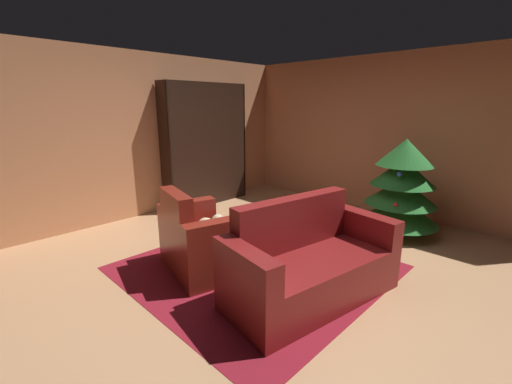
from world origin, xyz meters
The scene contains 11 objects.
ground_plane centered at (0.00, 0.00, 0.00)m, with size 6.68×6.68×0.00m, color tan.
wall_back centered at (0.00, 2.81, 1.28)m, with size 5.35×0.06×2.56m, color tan.
wall_left centered at (-2.64, 0.00, 1.28)m, with size 0.06×5.69×2.56m, color tan.
area_rug centered at (0.03, -0.19, 0.00)m, with size 2.53×2.52×0.01m, color maroon.
bookshelf_unit centered at (-2.42, 1.11, 1.06)m, with size 0.32×1.66×2.14m.
armchair_red centered at (-0.39, -0.66, 0.32)m, with size 1.11×0.89×0.92m.
couch_red centered at (0.78, -0.24, 0.31)m, with size 1.02×1.78×0.92m.
coffee_table centered at (0.18, -0.18, 0.38)m, with size 0.76×0.76×0.42m.
book_stack_on_table centered at (0.19, -0.20, 0.45)m, with size 0.22×0.18×0.07m.
bottle_on_table centered at (0.08, -0.01, 0.54)m, with size 0.07×0.07×0.30m.
decorated_tree centered at (0.73, 1.96, 0.67)m, with size 1.04×1.04×1.33m.
Camera 1 is at (2.41, -2.63, 1.77)m, focal length 23.42 mm.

